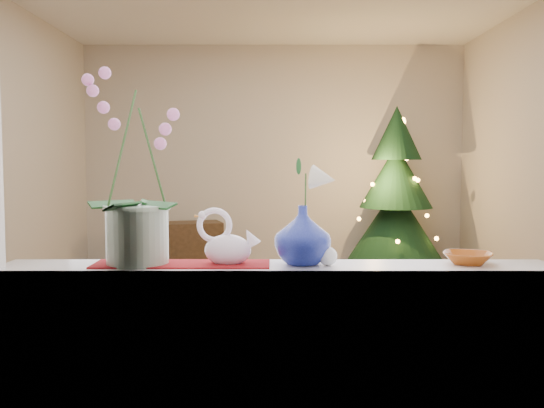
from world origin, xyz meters
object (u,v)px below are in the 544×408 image
(blue_vase, at_px, (303,231))
(xmas_tree, at_px, (396,194))
(paperweight, at_px, (328,256))
(amber_dish, at_px, (468,259))
(swan, at_px, (228,238))
(side_table, at_px, (184,250))
(orchid_pot, at_px, (136,166))

(blue_vase, bearing_deg, xmas_tree, 73.78)
(paperweight, xyz_separation_m, xmas_tree, (1.16, 4.34, 0.01))
(amber_dish, bearing_deg, swan, -179.20)
(amber_dish, bearing_deg, xmas_tree, 82.20)
(paperweight, height_order, side_table, paperweight)
(swan, xyz_separation_m, amber_dish, (0.96, 0.01, -0.09))
(swan, height_order, blue_vase, blue_vase)
(paperweight, bearing_deg, swan, 176.79)
(swan, distance_m, xmas_tree, 4.59)
(xmas_tree, bearing_deg, swan, -109.76)
(orchid_pot, distance_m, xmas_tree, 4.73)
(blue_vase, relative_size, side_table, 0.32)
(paperweight, relative_size, side_table, 0.09)
(orchid_pot, xyz_separation_m, blue_vase, (0.66, 0.00, -0.26))
(orchid_pot, height_order, paperweight, orchid_pot)
(swan, xyz_separation_m, xmas_tree, (1.55, 4.32, -0.06))
(paperweight, relative_size, amber_dish, 0.45)
(amber_dish, relative_size, xmas_tree, 0.09)
(swan, distance_m, amber_dish, 0.97)
(xmas_tree, bearing_deg, side_table, 175.45)
(xmas_tree, xyz_separation_m, side_table, (-2.38, 0.19, -0.65))
(paperweight, distance_m, xmas_tree, 4.49)
(paperweight, height_order, amber_dish, paperweight)
(blue_vase, distance_m, amber_dish, 0.67)
(side_table, bearing_deg, xmas_tree, -21.13)
(orchid_pot, height_order, amber_dish, orchid_pot)
(xmas_tree, height_order, side_table, xmas_tree)
(blue_vase, relative_size, xmas_tree, 0.14)
(paperweight, bearing_deg, side_table, 105.17)
(blue_vase, xyz_separation_m, amber_dish, (0.66, 0.00, -0.12))
(orchid_pot, bearing_deg, amber_dish, 0.32)
(blue_vase, bearing_deg, paperweight, -17.69)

